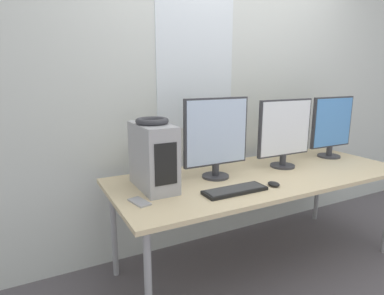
# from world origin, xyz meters

# --- Properties ---
(wall_back) EXTENTS (8.00, 0.07, 2.70)m
(wall_back) POSITION_xyz_m (-0.00, 1.00, 1.35)
(wall_back) COLOR silver
(wall_back) RESTS_ON ground_plane
(desk) EXTENTS (2.17, 0.87, 0.72)m
(desk) POSITION_xyz_m (0.00, 0.43, 0.67)
(desk) COLOR #D1BA8E
(desk) RESTS_ON ground_plane
(pc_tower) EXTENTS (0.19, 0.41, 0.41)m
(pc_tower) POSITION_xyz_m (-0.80, 0.52, 0.92)
(pc_tower) COLOR #9E9EA3
(pc_tower) RESTS_ON desk
(headphones) EXTENTS (0.20, 0.20, 0.04)m
(headphones) POSITION_xyz_m (-0.80, 0.52, 1.14)
(headphones) COLOR #333338
(headphones) RESTS_ON pc_tower
(monitor_main) EXTENTS (0.48, 0.19, 0.55)m
(monitor_main) POSITION_xyz_m (-0.34, 0.52, 1.01)
(monitor_main) COLOR #333338
(monitor_main) RESTS_ON desk
(monitor_right_near) EXTENTS (0.49, 0.19, 0.52)m
(monitor_right_near) POSITION_xyz_m (0.26, 0.50, 0.99)
(monitor_right_near) COLOR #333338
(monitor_right_near) RESTS_ON desk
(monitor_right_far) EXTENTS (0.45, 0.19, 0.52)m
(monitor_right_far) POSITION_xyz_m (0.83, 0.55, 0.99)
(monitor_right_far) COLOR #333338
(monitor_right_far) RESTS_ON desk
(keyboard) EXTENTS (0.41, 0.13, 0.02)m
(keyboard) POSITION_xyz_m (-0.39, 0.22, 0.73)
(keyboard) COLOR black
(keyboard) RESTS_ON desk
(mouse) EXTENTS (0.07, 0.09, 0.03)m
(mouse) POSITION_xyz_m (-0.11, 0.19, 0.73)
(mouse) COLOR black
(mouse) RESTS_ON desk
(cell_phone) EXTENTS (0.10, 0.16, 0.01)m
(cell_phone) POSITION_xyz_m (-0.96, 0.32, 0.72)
(cell_phone) COLOR #99999E
(cell_phone) RESTS_ON desk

